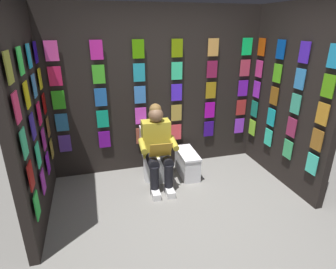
% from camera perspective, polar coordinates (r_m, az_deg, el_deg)
% --- Properties ---
extents(ground_plane, '(30.00, 30.00, 0.00)m').
position_cam_1_polar(ground_plane, '(3.37, 5.71, -19.44)').
color(ground_plane, gray).
extents(display_wall_back, '(3.37, 0.14, 2.50)m').
position_cam_1_polar(display_wall_back, '(4.36, -2.20, 8.83)').
color(display_wall_back, black).
rests_on(display_wall_back, ground).
extents(display_wall_left, '(0.14, 1.74, 2.50)m').
position_cam_1_polar(display_wall_left, '(4.29, 23.58, 6.85)').
color(display_wall_left, black).
rests_on(display_wall_left, ground).
extents(display_wall_right, '(0.14, 1.74, 2.50)m').
position_cam_1_polar(display_wall_right, '(3.43, -26.73, 2.98)').
color(display_wall_right, black).
rests_on(display_wall_right, ground).
extents(toilet, '(0.41, 0.56, 0.77)m').
position_cam_1_polar(toilet, '(4.27, -2.71, -4.61)').
color(toilet, white).
rests_on(toilet, ground).
extents(person_reading, '(0.54, 0.69, 1.19)m').
position_cam_1_polar(person_reading, '(3.95, -2.15, -2.46)').
color(person_reading, gold).
rests_on(person_reading, ground).
extents(comic_longbox_near, '(0.28, 0.61, 0.38)m').
position_cam_1_polar(comic_longbox_near, '(4.38, 3.95, -5.87)').
color(comic_longbox_near, silver).
rests_on(comic_longbox_near, ground).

